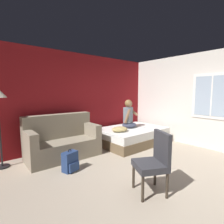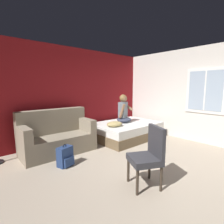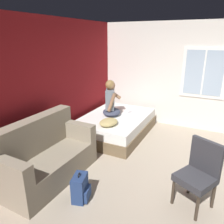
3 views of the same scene
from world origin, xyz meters
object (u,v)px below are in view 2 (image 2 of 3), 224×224
bed (126,130)px  person_seated (124,111)px  throw_pillow (115,124)px  cell_phone (140,122)px  side_chair (149,154)px  backpack (65,157)px  couch (57,136)px

bed → person_seated: (0.01, 0.13, 0.60)m
throw_pillow → cell_phone: 1.02m
person_seated → cell_phone: size_ratio=6.08×
side_chair → throw_pillow: bearing=61.6°
bed → throw_pillow: 0.70m
person_seated → backpack: size_ratio=1.91×
backpack → cell_phone: 2.79m
person_seated → cell_phone: (0.40, -0.34, -0.35)m
bed → cell_phone: cell_phone is taller
backpack → cell_phone: size_ratio=3.18×
side_chair → backpack: side_chair is taller
couch → cell_phone: bearing=-10.9°
person_seated → throw_pillow: bearing=-157.5°
bed → cell_phone: bearing=-27.6°
bed → throw_pillow: size_ratio=4.28×
couch → cell_phone: size_ratio=11.93×
couch → backpack: (-0.21, -0.84, -0.20)m
couch → throw_pillow: couch is taller
person_seated → bed: bearing=-92.7°
bed → couch: couch is taller
side_chair → backpack: 1.72m
side_chair → backpack: (-0.67, 1.54, -0.34)m
couch → backpack: 0.89m
couch → backpack: bearing=-104.1°
bed → throw_pillow: throw_pillow is taller
cell_phone → throw_pillow: bearing=108.8°
side_chair → cell_phone: (2.08, 1.89, -0.05)m
bed → side_chair: 2.70m
couch → side_chair: bearing=-79.0°
bed → side_chair: (-1.68, -2.10, 0.30)m
bed → side_chair: side_chair is taller
couch → person_seated: 2.20m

